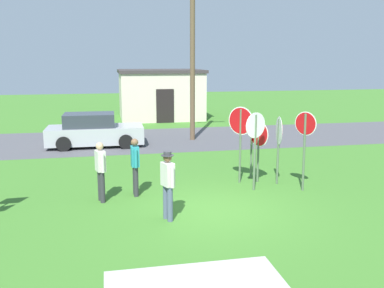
# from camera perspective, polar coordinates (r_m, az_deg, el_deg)

# --- Properties ---
(ground_plane) EXTENTS (80.00, 80.00, 0.00)m
(ground_plane) POSITION_cam_1_polar(r_m,az_deg,el_deg) (11.30, 2.76, -8.93)
(ground_plane) COLOR #3D7528
(street_asphalt) EXTENTS (60.00, 6.40, 0.01)m
(street_asphalt) POSITION_cam_1_polar(r_m,az_deg,el_deg) (21.11, -4.10, 0.66)
(street_asphalt) COLOR #4C4C51
(street_asphalt) RESTS_ON ground
(building_background) EXTENTS (5.51, 4.53, 3.24)m
(building_background) POSITION_cam_1_polar(r_m,az_deg,el_deg) (28.50, -4.26, 6.73)
(building_background) COLOR beige
(building_background) RESTS_ON ground
(utility_pole) EXTENTS (1.80, 0.24, 8.07)m
(utility_pole) POSITION_cam_1_polar(r_m,az_deg,el_deg) (20.58, 0.07, 12.20)
(utility_pole) COLOR brown
(utility_pole) RESTS_ON ground
(parked_car_on_street) EXTENTS (4.32, 2.06, 1.51)m
(parked_car_on_street) POSITION_cam_1_polar(r_m,az_deg,el_deg) (19.82, -13.06, 1.70)
(parked_car_on_street) COLOR #A5A8AD
(parked_car_on_street) RESTS_ON ground
(stop_sign_rear_right) EXTENTS (0.17, 0.85, 2.17)m
(stop_sign_rear_right) POSITION_cam_1_polar(r_m,az_deg,el_deg) (13.52, 11.60, 0.79)
(stop_sign_rear_right) COLOR #51664C
(stop_sign_rear_right) RESTS_ON ground
(stop_sign_nearest) EXTENTS (0.29, 0.72, 1.91)m
(stop_sign_nearest) POSITION_cam_1_polar(r_m,az_deg,el_deg) (14.11, 8.05, 0.55)
(stop_sign_nearest) COLOR #51664C
(stop_sign_nearest) RESTS_ON ground
(stop_sign_leaning_right) EXTENTS (0.60, 0.68, 2.46)m
(stop_sign_leaning_right) POSITION_cam_1_polar(r_m,az_deg,el_deg) (13.44, 6.56, 1.83)
(stop_sign_leaning_right) COLOR #51664C
(stop_sign_leaning_right) RESTS_ON ground
(stop_sign_rear_left) EXTENTS (0.71, 0.33, 2.38)m
(stop_sign_rear_left) POSITION_cam_1_polar(r_m,az_deg,el_deg) (12.72, 8.50, 0.88)
(stop_sign_rear_left) COLOR #51664C
(stop_sign_rear_left) RESTS_ON ground
(stop_sign_far_back) EXTENTS (0.41, 0.61, 2.41)m
(stop_sign_far_back) POSITION_cam_1_polar(r_m,az_deg,el_deg) (12.96, 14.95, 0.83)
(stop_sign_far_back) COLOR #51664C
(stop_sign_far_back) RESTS_ON ground
(stop_sign_tallest) EXTENTS (0.35, 0.76, 2.00)m
(stop_sign_tallest) POSITION_cam_1_polar(r_m,az_deg,el_deg) (13.66, 8.94, 0.46)
(stop_sign_tallest) COLOR #51664C
(stop_sign_tallest) RESTS_ON ground
(person_on_left) EXTENTS (0.31, 0.55, 1.69)m
(person_on_left) POSITION_cam_1_polar(r_m,az_deg,el_deg) (11.97, -12.21, -3.24)
(person_on_left) COLOR #2D2D33
(person_on_left) RESTS_ON ground
(person_holding_notes) EXTENTS (0.23, 0.57, 1.69)m
(person_holding_notes) POSITION_cam_1_polar(r_m,az_deg,el_deg) (12.34, -7.66, -2.65)
(person_holding_notes) COLOR #2D2D33
(person_holding_notes) RESTS_ON ground
(person_with_sunhat) EXTENTS (0.33, 0.54, 1.74)m
(person_with_sunhat) POSITION_cam_1_polar(r_m,az_deg,el_deg) (10.38, -3.29, -5.08)
(person_with_sunhat) COLOR #4C5670
(person_with_sunhat) RESTS_ON ground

